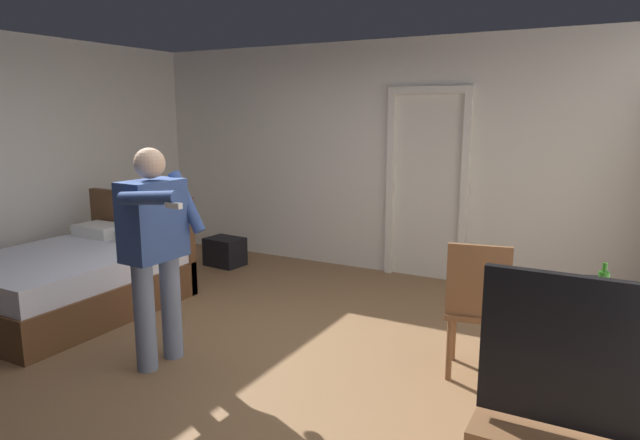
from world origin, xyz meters
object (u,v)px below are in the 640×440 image
bed (76,278)px  wooden_chair (477,304)px  side_table (573,333)px  laptop (574,293)px  person_blue_shirt (155,242)px  bottle_on_table (603,288)px  suitcase_dark (225,252)px

bed → wooden_chair: bed is taller
side_table → laptop: bearing=-111.8°
bed → person_blue_shirt: person_blue_shirt is taller
bed → bottle_on_table: 4.47m
bottle_on_table → wooden_chair: (-0.76, 0.13, -0.27)m
person_blue_shirt → side_table: bearing=17.0°
laptop → bottle_on_table: bottle_on_table is taller
laptop → person_blue_shirt: bearing=-163.7°
side_table → laptop: (-0.02, -0.04, 0.28)m
bed → person_blue_shirt: size_ratio=1.19×
wooden_chair → person_blue_shirt: size_ratio=0.61×
side_table → suitcase_dark: side_table is taller
person_blue_shirt → bed: bearing=162.4°
bottle_on_table → suitcase_dark: bearing=158.5°
bed → suitcase_dark: size_ratio=4.35×
side_table → wooden_chair: size_ratio=0.71×
laptop → side_table: bearing=68.2°
wooden_chair → bed: bearing=-173.8°
bed → laptop: bearing=4.0°
person_blue_shirt → wooden_chair: bearing=22.8°
side_table → bottle_on_table: 0.38m
person_blue_shirt → suitcase_dark: (-1.27, 2.39, -0.77)m
bed → wooden_chair: 3.70m
bed → wooden_chair: bearing=6.2°
side_table → wooden_chair: bearing=175.0°
wooden_chair → person_blue_shirt: 2.33m
bed → side_table: 4.31m
wooden_chair → suitcase_dark: wooden_chair is taller
bottle_on_table → person_blue_shirt: size_ratio=0.17×
suitcase_dark → bed: bearing=-93.2°
side_table → person_blue_shirt: 2.90m
laptop → suitcase_dark: 4.34m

